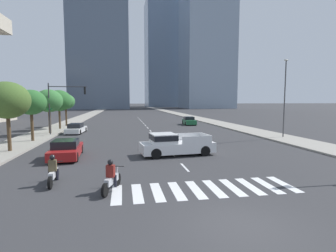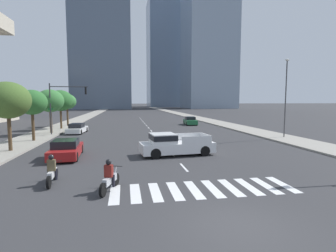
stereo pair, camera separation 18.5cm
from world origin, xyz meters
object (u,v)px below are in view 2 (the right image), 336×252
sedan_green_1 (190,121)px  traffic_signal_far (64,99)px  motorcycle_trailing (110,178)px  street_tree_third (50,101)px  street_tree_second (32,103)px  sedan_white_0 (77,129)px  motorcycle_third (52,172)px  street_tree_fifth (67,102)px  sedan_red_2 (66,149)px  street_lamp_east (286,93)px  street_tree_fourth (60,101)px  street_tree_nearest (8,100)px  pickup_truck (173,144)px

sedan_green_1 → traffic_signal_far: traffic_signal_far is taller
motorcycle_trailing → street_tree_third: bearing=39.8°
traffic_signal_far → street_tree_second: 5.30m
motorcycle_trailing → sedan_white_0: size_ratio=0.46×
sedan_green_1 → traffic_signal_far: size_ratio=0.74×
motorcycle_third → street_tree_fifth: street_tree_fifth is taller
motorcycle_third → traffic_signal_far: (-3.47, 19.16, 3.69)m
motorcycle_trailing → sedan_red_2: bearing=43.6°
sedan_white_0 → traffic_signal_far: bearing=153.4°
street_lamp_east → street_tree_third: 27.55m
sedan_red_2 → street_tree_third: street_tree_third is taller
motorcycle_trailing → street_tree_fourth: size_ratio=0.37×
traffic_signal_far → street_tree_fourth: traffic_signal_far is taller
motorcycle_third → sedan_green_1: (14.72, 30.02, 0.04)m
street_tree_nearest → street_tree_fourth: size_ratio=0.99×
pickup_truck → motorcycle_trailing: bearing=53.1°
traffic_signal_far → motorcycle_trailing: bearing=-73.0°
motorcycle_trailing → traffic_signal_far: bearing=36.2°
sedan_red_2 → street_tree_second: size_ratio=0.92×
sedan_green_1 → sedan_red_2: (-15.36, -23.83, -0.02)m
street_tree_nearest → street_tree_third: bearing=90.0°
street_tree_fifth → street_tree_second: bearing=-90.0°
street_tree_nearest → street_tree_second: bearing=90.0°
motorcycle_third → street_tree_fourth: bearing=9.6°
sedan_red_2 → street_tree_nearest: 6.56m
street_lamp_east → street_tree_fifth: (-26.30, 17.69, -1.00)m
sedan_white_0 → street_tree_fourth: 6.80m
sedan_white_0 → street_tree_nearest: size_ratio=0.82×
sedan_green_1 → sedan_red_2: size_ratio=0.96×
street_tree_third → street_tree_nearest: bearing=-90.0°
street_tree_nearest → sedan_green_1: bearing=46.3°
street_tree_nearest → street_tree_second: size_ratio=1.08×
sedan_red_2 → traffic_signal_far: (-2.83, 12.97, 3.67)m
motorcycle_trailing → street_tree_fifth: bearing=33.9°
sedan_green_1 → traffic_signal_far: 21.50m
sedan_green_1 → traffic_signal_far: bearing=-55.1°
pickup_truck → sedan_green_1: pickup_truck is taller
pickup_truck → traffic_signal_far: size_ratio=0.95×
sedan_white_0 → sedan_green_1: (17.14, 9.17, 0.05)m
pickup_truck → street_tree_fifth: bearing=-68.7°
sedan_red_2 → street_tree_fifth: size_ratio=0.92×
sedan_white_0 → sedan_green_1: 19.43m
pickup_truck → street_tree_fifth: size_ratio=1.13×
sedan_red_2 → traffic_signal_far: 13.77m
sedan_green_1 → pickup_truck: bearing=-13.2°
motorcycle_third → street_lamp_east: 24.70m
motorcycle_third → street_tree_fifth: bearing=7.9°
pickup_truck → street_tree_nearest: 13.45m
street_lamp_east → street_tree_nearest: size_ratio=1.55×
motorcycle_trailing → sedan_white_0: (-5.28, 22.37, -0.00)m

